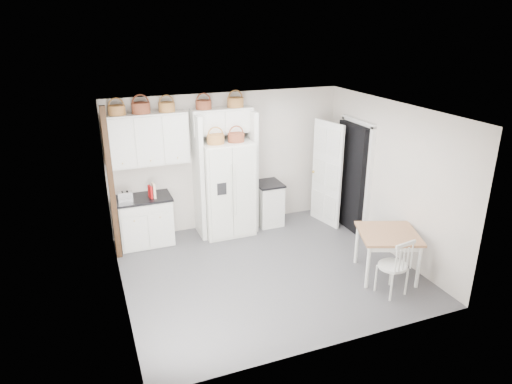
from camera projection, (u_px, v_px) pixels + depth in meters
name	position (u px, v px, depth m)	size (l,w,h in m)	color
floor	(267.00, 270.00, 7.44)	(4.50, 4.50, 0.00)	#4C4C4C
ceiling	(269.00, 111.00, 6.53)	(4.50, 4.50, 0.00)	white
wall_back	(228.00, 161.00, 8.73)	(4.50, 4.50, 0.00)	beige
wall_left	(116.00, 217.00, 6.22)	(4.00, 4.00, 0.00)	beige
wall_right	(390.00, 179.00, 7.75)	(4.00, 4.00, 0.00)	beige
refrigerator	(227.00, 188.00, 8.50)	(0.92, 0.74, 1.78)	silver
base_cab_left	(145.00, 221.00, 8.21)	(0.92, 0.58, 0.86)	silver
base_cab_right	(268.00, 204.00, 9.03)	(0.47, 0.56, 0.82)	silver
dining_table	(386.00, 254.00, 7.19)	(0.88, 0.88, 0.74)	brown
windsor_chair	(393.00, 266.00, 6.66)	(0.45, 0.41, 0.91)	silver
counter_left	(143.00, 198.00, 8.05)	(0.96, 0.62, 0.04)	black
counter_right	(269.00, 184.00, 8.88)	(0.50, 0.60, 0.04)	black
toaster	(125.00, 196.00, 7.84)	(0.24, 0.14, 0.17)	silver
cookbook_red	(150.00, 192.00, 7.97)	(0.03, 0.15, 0.23)	#B81012
cookbook_cream	(154.00, 190.00, 7.99)	(0.04, 0.18, 0.27)	beige
basket_upper_a	(117.00, 110.00, 7.52)	(0.28, 0.28, 0.16)	brown
basket_upper_b	(141.00, 108.00, 7.65)	(0.31, 0.31, 0.18)	brown
basket_upper_c	(167.00, 107.00, 7.80)	(0.28, 0.28, 0.16)	brown
basket_bridge_a	(204.00, 105.00, 8.02)	(0.28, 0.28, 0.16)	brown
basket_bridge_b	(235.00, 102.00, 8.22)	(0.30, 0.30, 0.17)	brown
basket_fridge_a	(216.00, 139.00, 8.00)	(0.31, 0.31, 0.16)	brown
basket_fridge_b	(236.00, 137.00, 8.13)	(0.30, 0.30, 0.16)	brown
upper_cabinet	(147.00, 139.00, 7.86)	(1.40, 0.34, 0.90)	silver
bridge_cabinet	(222.00, 120.00, 8.24)	(1.12, 0.34, 0.45)	silver
fridge_panel_left	(198.00, 177.00, 8.30)	(0.08, 0.60, 2.30)	silver
fridge_panel_right	(251.00, 171.00, 8.64)	(0.08, 0.60, 2.30)	silver
trim_post	(111.00, 186.00, 7.41)	(0.09, 0.09, 2.60)	#3E2A17
doorway_void	(352.00, 177.00, 8.69)	(0.18, 0.85, 2.05)	black
door_slab	(327.00, 174.00, 8.86)	(0.80, 0.04, 2.05)	white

